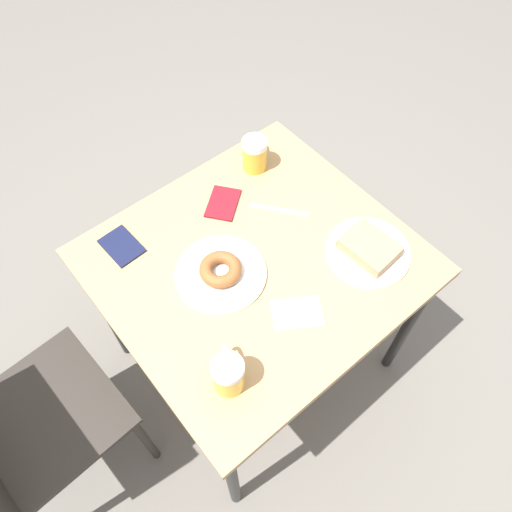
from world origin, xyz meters
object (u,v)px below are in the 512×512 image
(beer_mug_left, at_px, (255,153))
(beer_mug_center, at_px, (228,374))
(passport_far_edge, at_px, (122,246))
(plate_with_donut, at_px, (221,272))
(napkin_folded, at_px, (297,313))
(passport_near_edge, at_px, (223,203))
(plate_with_cake, at_px, (369,249))
(fork, at_px, (280,210))

(beer_mug_left, distance_m, beer_mug_center, 0.72)
(passport_far_edge, bearing_deg, beer_mug_left, -90.15)
(plate_with_donut, xyz_separation_m, passport_far_edge, (0.26, 0.16, -0.01))
(beer_mug_left, bearing_deg, beer_mug_center, 135.39)
(napkin_folded, relative_size, passport_near_edge, 1.04)
(beer_mug_left, height_order, passport_near_edge, beer_mug_left)
(beer_mug_left, bearing_deg, napkin_folded, 152.34)
(plate_with_cake, distance_m, beer_mug_center, 0.55)
(napkin_folded, xyz_separation_m, fork, (0.29, -0.19, -0.00))
(beer_mug_center, bearing_deg, napkin_folded, -82.95)
(plate_with_donut, distance_m, beer_mug_left, 0.43)
(beer_mug_center, bearing_deg, passport_far_edge, -0.87)
(beer_mug_left, distance_m, fork, 0.21)
(beer_mug_left, xyz_separation_m, fork, (-0.19, 0.06, -0.05))
(beer_mug_left, bearing_deg, fork, 162.75)
(plate_with_cake, height_order, passport_far_edge, plate_with_cake)
(plate_with_donut, relative_size, beer_mug_left, 2.28)
(plate_with_cake, relative_size, beer_mug_left, 2.18)
(plate_with_cake, height_order, passport_near_edge, plate_with_cake)
(beer_mug_left, height_order, passport_far_edge, beer_mug_left)
(napkin_folded, bearing_deg, plate_with_donut, 20.15)
(beer_mug_center, height_order, passport_far_edge, beer_mug_center)
(plate_with_donut, xyz_separation_m, beer_mug_center, (-0.26, 0.17, 0.04))
(fork, xyz_separation_m, passport_far_edge, (0.19, 0.44, 0.00))
(plate_with_donut, bearing_deg, beer_mug_left, -52.51)
(plate_with_cake, distance_m, beer_mug_left, 0.47)
(plate_with_cake, relative_size, plate_with_donut, 0.95)
(plate_with_cake, bearing_deg, beer_mug_center, 94.83)
(plate_with_donut, xyz_separation_m, beer_mug_left, (0.26, -0.34, 0.04))
(napkin_folded, distance_m, passport_far_edge, 0.55)
(beer_mug_left, xyz_separation_m, napkin_folded, (-0.48, 0.25, -0.05))
(napkin_folded, bearing_deg, fork, -33.49)
(beer_mug_center, bearing_deg, fork, -54.06)
(beer_mug_left, relative_size, napkin_folded, 0.71)
(plate_with_cake, distance_m, plate_with_donut, 0.43)
(fork, height_order, passport_near_edge, passport_near_edge)
(napkin_folded, height_order, fork, same)
(plate_with_donut, height_order, napkin_folded, plate_with_donut)
(passport_near_edge, bearing_deg, beer_mug_center, 143.96)
(plate_with_donut, relative_size, fork, 1.65)
(napkin_folded, relative_size, passport_far_edge, 1.22)
(passport_far_edge, bearing_deg, beer_mug_center, 179.13)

